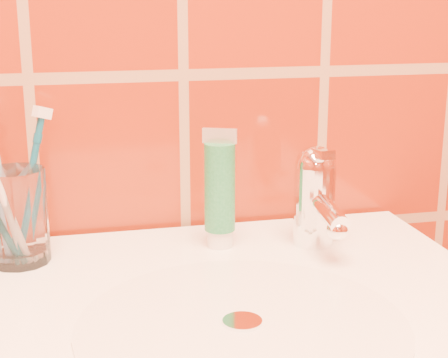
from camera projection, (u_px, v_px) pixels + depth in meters
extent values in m
cylinder|color=silver|center=(242.00, 324.00, 0.61)|extent=(0.30, 0.30, 0.00)
cylinder|color=white|center=(242.00, 322.00, 0.61)|extent=(0.04, 0.04, 0.00)
cylinder|color=white|center=(18.00, 216.00, 0.75)|extent=(0.08, 0.08, 0.11)
cylinder|color=white|center=(220.00, 238.00, 0.81)|extent=(0.03, 0.03, 0.02)
cylinder|color=#1B7240|center=(220.00, 187.00, 0.79)|extent=(0.04, 0.04, 0.10)
cube|color=beige|center=(220.00, 136.00, 0.77)|extent=(0.04, 0.00, 0.02)
cylinder|color=white|center=(314.00, 205.00, 0.81)|extent=(0.05, 0.05, 0.09)
sphere|color=white|center=(315.00, 166.00, 0.79)|extent=(0.05, 0.05, 0.05)
cylinder|color=white|center=(326.00, 209.00, 0.77)|extent=(0.02, 0.09, 0.03)
cube|color=white|center=(320.00, 153.00, 0.78)|extent=(0.02, 0.06, 0.01)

